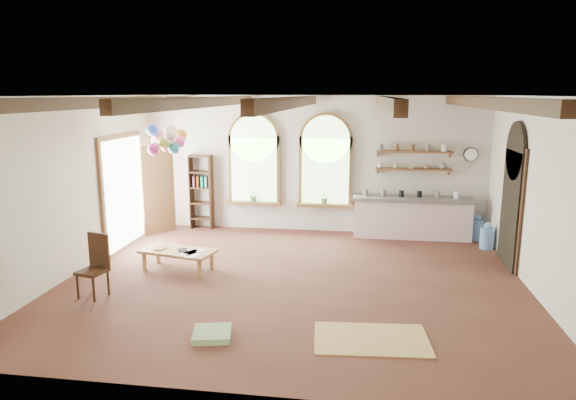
% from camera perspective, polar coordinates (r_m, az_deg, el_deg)
% --- Properties ---
extents(floor, '(8.00, 8.00, 0.00)m').
position_cam_1_polar(floor, '(9.13, 0.54, -9.03)').
color(floor, '#563023').
rests_on(floor, ground).
extents(ceiling_beams, '(6.20, 6.80, 0.18)m').
position_cam_1_polar(ceiling_beams, '(8.54, 0.58, 10.82)').
color(ceiling_beams, '#3A2112').
rests_on(ceiling_beams, ceiling).
extents(window_left, '(1.30, 0.28, 2.20)m').
position_cam_1_polar(window_left, '(12.26, -3.78, 4.20)').
color(window_left, brown).
rests_on(window_left, floor).
extents(window_right, '(1.30, 0.28, 2.20)m').
position_cam_1_polar(window_right, '(12.02, 4.19, 4.05)').
color(window_right, brown).
rests_on(window_right, floor).
extents(left_doorway, '(0.10, 1.90, 2.50)m').
position_cam_1_polar(left_doorway, '(11.64, -17.82, 0.85)').
color(left_doorway, brown).
rests_on(left_doorway, floor).
extents(right_doorway, '(0.10, 1.30, 2.40)m').
position_cam_1_polar(right_doorway, '(10.56, 23.49, -0.92)').
color(right_doorway, black).
rests_on(right_doorway, floor).
extents(kitchen_counter, '(2.68, 0.62, 0.94)m').
position_cam_1_polar(kitchen_counter, '(12.04, 13.57, -1.85)').
color(kitchen_counter, beige).
rests_on(kitchen_counter, floor).
extents(wall_shelf_lower, '(1.70, 0.24, 0.04)m').
position_cam_1_polar(wall_shelf_lower, '(12.01, 13.74, 3.34)').
color(wall_shelf_lower, brown).
rests_on(wall_shelf_lower, wall_back).
extents(wall_shelf_upper, '(1.70, 0.24, 0.04)m').
position_cam_1_polar(wall_shelf_upper, '(11.96, 13.84, 5.23)').
color(wall_shelf_upper, brown).
rests_on(wall_shelf_upper, wall_back).
extents(wall_clock, '(0.32, 0.04, 0.32)m').
position_cam_1_polar(wall_clock, '(12.22, 19.65, 4.79)').
color(wall_clock, black).
rests_on(wall_clock, wall_back).
extents(bookshelf, '(0.53, 0.32, 1.80)m').
position_cam_1_polar(bookshelf, '(12.61, -9.62, 0.90)').
color(bookshelf, '#3A2112').
rests_on(bookshelf, floor).
extents(coffee_table, '(1.47, 0.90, 0.39)m').
position_cam_1_polar(coffee_table, '(9.80, -12.15, -5.70)').
color(coffee_table, tan).
rests_on(coffee_table, floor).
extents(side_chair, '(0.49, 0.49, 1.03)m').
position_cam_1_polar(side_chair, '(8.98, -20.77, -8.19)').
color(side_chair, '#3A2112').
rests_on(side_chair, floor).
extents(floor_mat, '(1.59, 1.06, 0.02)m').
position_cam_1_polar(floor_mat, '(7.23, 9.24, -14.99)').
color(floor_mat, tan).
rests_on(floor_mat, floor).
extents(floor_cushion, '(0.60, 0.60, 0.09)m').
position_cam_1_polar(floor_cushion, '(7.26, -8.43, -14.51)').
color(floor_cushion, '#81A06E').
rests_on(floor_cushion, floor).
extents(water_jug_a, '(0.30, 0.30, 0.58)m').
position_cam_1_polar(water_jug_a, '(12.31, 20.26, -3.03)').
color(water_jug_a, '#5C8BC6').
rests_on(water_jug_a, floor).
extents(water_jug_b, '(0.30, 0.30, 0.58)m').
position_cam_1_polar(water_jug_b, '(11.70, 21.25, -3.87)').
color(water_jug_b, '#5C8BC6').
rests_on(water_jug_b, floor).
extents(balloon_cluster, '(0.77, 0.80, 1.15)m').
position_cam_1_polar(balloon_cluster, '(10.63, -13.38, 6.55)').
color(balloon_cluster, white).
rests_on(balloon_cluster, floor).
extents(table_book, '(0.19, 0.25, 0.02)m').
position_cam_1_polar(table_book, '(9.95, -14.36, -5.21)').
color(table_book, olive).
rests_on(table_book, coffee_table).
extents(tablet, '(0.26, 0.29, 0.01)m').
position_cam_1_polar(tablet, '(9.73, -11.61, -5.48)').
color(tablet, black).
rests_on(tablet, coffee_table).
extents(potted_plant_left, '(0.27, 0.23, 0.30)m').
position_cam_1_polar(potted_plant_left, '(12.29, -3.83, 0.52)').
color(potted_plant_left, '#598C4C').
rests_on(potted_plant_left, window_left).
extents(potted_plant_right, '(0.27, 0.23, 0.30)m').
position_cam_1_polar(potted_plant_right, '(12.05, 4.10, 0.29)').
color(potted_plant_right, '#598C4C').
rests_on(potted_plant_right, window_right).
extents(shelf_cup_a, '(0.12, 0.10, 0.10)m').
position_cam_1_polar(shelf_cup_a, '(11.95, 10.17, 3.78)').
color(shelf_cup_a, white).
rests_on(shelf_cup_a, wall_shelf_lower).
extents(shelf_cup_b, '(0.10, 0.10, 0.09)m').
position_cam_1_polar(shelf_cup_b, '(11.97, 11.85, 3.72)').
color(shelf_cup_b, beige).
rests_on(shelf_cup_b, wall_shelf_lower).
extents(shelf_bowl_a, '(0.22, 0.22, 0.05)m').
position_cam_1_polar(shelf_bowl_a, '(12.00, 13.52, 3.57)').
color(shelf_bowl_a, beige).
rests_on(shelf_bowl_a, wall_shelf_lower).
extents(shelf_bowl_b, '(0.20, 0.20, 0.06)m').
position_cam_1_polar(shelf_bowl_b, '(12.04, 15.18, 3.52)').
color(shelf_bowl_b, '#8C664C').
rests_on(shelf_bowl_b, wall_shelf_lower).
extents(shelf_vase, '(0.18, 0.18, 0.19)m').
position_cam_1_polar(shelf_vase, '(12.08, 16.84, 3.77)').
color(shelf_vase, slate).
rests_on(shelf_vase, wall_shelf_lower).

